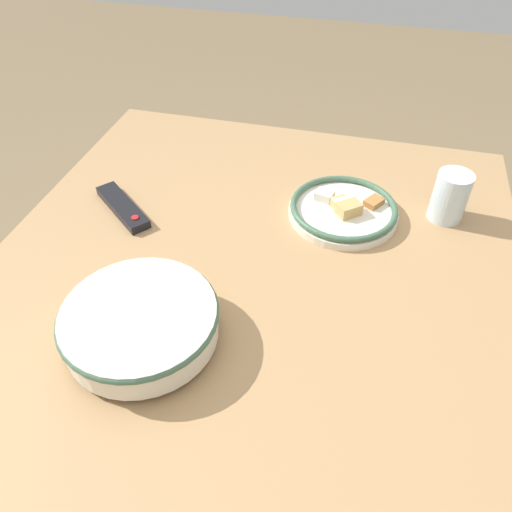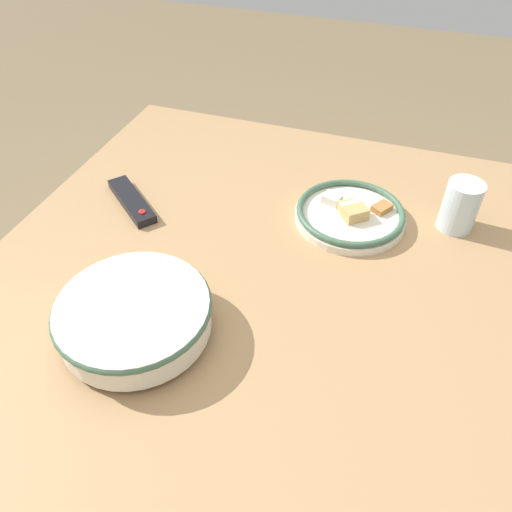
% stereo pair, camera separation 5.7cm
% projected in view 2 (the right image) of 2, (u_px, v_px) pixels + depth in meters
% --- Properties ---
extents(ground_plane, '(8.00, 8.00, 0.00)m').
position_uv_depth(ground_plane, '(246.00, 462.00, 1.46)').
color(ground_plane, '#7F6B4C').
extents(dining_table, '(1.30, 1.08, 0.74)m').
position_uv_depth(dining_table, '(241.00, 315.00, 1.02)').
color(dining_table, tan).
rests_on(dining_table, ground_plane).
extents(noodle_bowl, '(0.27, 0.27, 0.07)m').
position_uv_depth(noodle_bowl, '(134.00, 316.00, 0.86)').
color(noodle_bowl, silver).
rests_on(noodle_bowl, dining_table).
extents(food_plate, '(0.25, 0.25, 0.05)m').
position_uv_depth(food_plate, '(350.00, 214.00, 1.11)').
color(food_plate, silver).
rests_on(food_plate, dining_table).
extents(tv_remote, '(0.16, 0.18, 0.02)m').
position_uv_depth(tv_remote, '(132.00, 201.00, 1.16)').
color(tv_remote, black).
rests_on(tv_remote, dining_table).
extents(drinking_glass, '(0.08, 0.08, 0.11)m').
position_uv_depth(drinking_glass, '(460.00, 206.00, 1.07)').
color(drinking_glass, silver).
rests_on(drinking_glass, dining_table).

